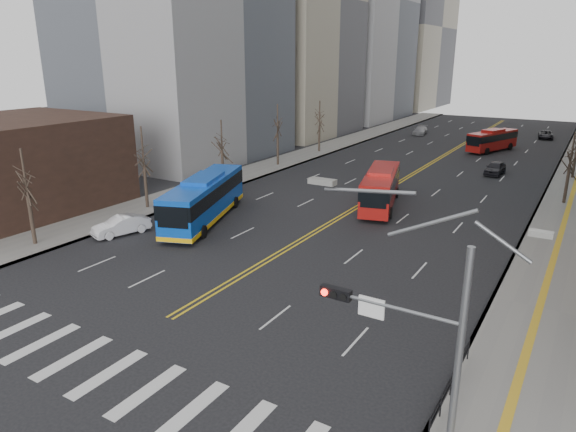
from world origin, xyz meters
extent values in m
plane|color=black|center=(0.00, 0.00, 0.00)|extent=(220.00, 220.00, 0.00)
cube|color=gray|center=(-16.50, 45.00, 0.07)|extent=(5.00, 130.00, 0.15)
cube|color=silver|center=(-5.91, 0.00, 0.01)|extent=(0.70, 4.00, 0.01)
cube|color=silver|center=(-3.55, 0.00, 0.01)|extent=(0.70, 4.00, 0.01)
cube|color=silver|center=(-1.18, 0.00, 0.01)|extent=(0.70, 4.00, 0.01)
cube|color=silver|center=(1.18, 0.00, 0.01)|extent=(0.70, 4.00, 0.01)
cube|color=silver|center=(3.55, 0.00, 0.01)|extent=(0.70, 4.00, 0.01)
cube|color=silver|center=(5.91, 0.00, 0.01)|extent=(0.70, 4.00, 0.01)
cube|color=gold|center=(-0.20, 55.00, 0.01)|extent=(0.15, 100.00, 0.01)
cube|color=gold|center=(0.20, 55.00, 0.01)|extent=(0.15, 100.00, 0.01)
cube|color=gray|center=(-31.00, 66.00, 22.00)|extent=(22.00, 22.00, 44.00)
cube|color=gray|center=(-30.00, 93.00, 24.00)|extent=(20.00, 26.00, 48.00)
cube|color=gray|center=(-29.00, 125.00, 20.00)|extent=(18.00, 30.00, 40.00)
cube|color=black|center=(-26.00, 12.00, 4.00)|extent=(14.00, 18.00, 8.00)
cylinder|color=gray|center=(15.20, 2.00, 4.00)|extent=(0.24, 0.24, 8.00)
cylinder|color=gray|center=(12.95, 2.00, 5.50)|extent=(4.50, 0.12, 0.12)
cube|color=black|center=(11.00, 2.00, 5.50)|extent=(1.10, 0.28, 0.38)
cylinder|color=#FF190C|center=(10.65, 1.84, 5.50)|extent=(0.24, 0.08, 0.24)
cylinder|color=black|center=(11.00, 1.84, 5.50)|extent=(0.24, 0.08, 0.24)
cylinder|color=black|center=(11.35, 1.84, 5.50)|extent=(0.24, 0.08, 0.24)
cube|color=white|center=(12.30, 2.00, 5.30)|extent=(0.90, 0.06, 0.70)
cube|color=#999993|center=(10.40, 2.00, 9.30)|extent=(0.90, 0.35, 0.18)
cube|color=black|center=(14.30, 6.00, 1.15)|extent=(0.04, 6.00, 0.04)
cylinder|color=black|center=(14.30, 3.00, 0.65)|extent=(0.06, 0.06, 1.00)
cylinder|color=black|center=(14.30, 4.50, 0.65)|extent=(0.06, 0.06, 1.00)
cylinder|color=black|center=(14.30, 6.00, 0.65)|extent=(0.06, 0.06, 1.00)
cylinder|color=black|center=(14.30, 7.50, 0.65)|extent=(0.06, 0.06, 1.00)
cylinder|color=black|center=(14.30, 9.00, 0.65)|extent=(0.06, 0.06, 1.00)
cylinder|color=#2E251C|center=(-16.00, 8.00, 1.88)|extent=(0.28, 0.28, 3.75)
cylinder|color=#2E251C|center=(-16.00, 19.00, 1.95)|extent=(0.28, 0.28, 3.90)
cylinder|color=#2E251C|center=(-16.00, 30.00, 1.80)|extent=(0.28, 0.28, 3.60)
cylinder|color=#2E251C|center=(-16.00, 41.00, 2.00)|extent=(0.28, 0.28, 4.00)
cylinder|color=#2E251C|center=(-16.00, 52.00, 1.90)|extent=(0.28, 0.28, 3.80)
cylinder|color=#2E251C|center=(16.00, 40.00, 1.75)|extent=(0.28, 0.28, 3.50)
cylinder|color=#2E251C|center=(16.00, 52.00, 1.88)|extent=(0.28, 0.28, 3.75)
cube|color=blue|center=(-9.24, 18.99, 1.90)|extent=(6.94, 13.10, 3.10)
cube|color=black|center=(-9.24, 18.99, 2.49)|extent=(7.01, 13.14, 1.11)
cube|color=blue|center=(-9.24, 18.99, 3.55)|extent=(3.57, 5.00, 0.40)
cube|color=yellow|center=(-9.24, 18.99, 0.55)|extent=(7.01, 13.14, 0.35)
cylinder|color=black|center=(-9.10, 14.63, 0.50)|extent=(0.62, 1.04, 1.00)
cylinder|color=black|center=(-6.56, 15.55, 0.50)|extent=(0.62, 1.04, 1.00)
cylinder|color=black|center=(-11.92, 22.43, 0.50)|extent=(0.62, 1.04, 1.00)
cylinder|color=black|center=(-9.38, 23.34, 0.50)|extent=(0.62, 1.04, 1.00)
cube|color=#A61511|center=(1.65, 30.48, 1.76)|extent=(5.29, 11.20, 2.83)
cube|color=black|center=(1.65, 30.48, 2.32)|extent=(5.35, 11.23, 1.02)
cube|color=#A61511|center=(1.65, 30.48, 3.28)|extent=(2.93, 4.21, 0.40)
cylinder|color=black|center=(1.38, 26.78, 0.50)|extent=(0.55, 1.04, 1.00)
cylinder|color=black|center=(3.78, 27.44, 0.50)|extent=(0.55, 1.04, 1.00)
cylinder|color=black|center=(-0.47, 33.53, 0.50)|extent=(0.55, 1.04, 1.00)
cylinder|color=black|center=(1.92, 34.18, 0.50)|extent=(0.55, 1.04, 1.00)
cube|color=#A61511|center=(4.90, 65.43, 1.60)|extent=(5.40, 9.96, 2.50)
cube|color=black|center=(4.90, 65.43, 2.11)|extent=(5.46, 10.00, 0.91)
cube|color=#A61511|center=(4.90, 65.43, 2.95)|extent=(2.83, 3.82, 0.40)
cylinder|color=black|center=(2.80, 62.86, 0.50)|extent=(0.62, 1.04, 1.00)
cylinder|color=black|center=(4.89, 62.11, 0.50)|extent=(0.62, 1.04, 1.00)
cylinder|color=black|center=(4.91, 68.75, 0.50)|extent=(0.62, 1.04, 1.00)
cylinder|color=black|center=(7.00, 68.00, 0.50)|extent=(0.62, 1.04, 1.00)
imported|color=white|center=(-12.50, 12.93, 0.72)|extent=(2.77, 4.64, 1.44)
imported|color=black|center=(8.17, 49.81, 0.76)|extent=(1.98, 4.55, 1.53)
imported|color=gray|center=(-8.89, 76.24, 0.71)|extent=(2.61, 5.09, 1.41)
imported|color=black|center=(10.33, 82.29, 0.66)|extent=(2.77, 4.98, 1.32)
camera|label=1|loc=(17.79, -12.35, 13.19)|focal=32.00mm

